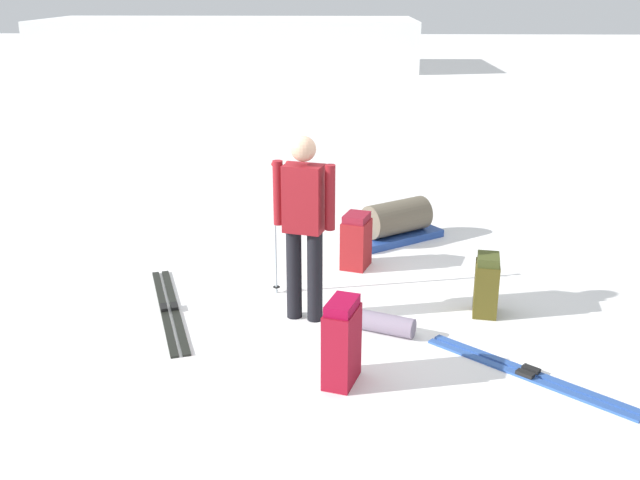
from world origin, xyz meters
name	(u,v)px	position (x,y,z in m)	size (l,w,h in m)	color
ground_plane	(320,309)	(0.00, 0.00, 0.00)	(80.00, 80.00, 0.00)	white
distant_snow_ridge	(230,43)	(-3.96, 21.22, 0.86)	(13.52, 5.00, 1.72)	white
skier_standing	(304,220)	(-0.14, -0.19, 0.95)	(0.55, 0.31, 1.70)	black
ski_pair_near	(528,374)	(1.68, -1.17, 0.01)	(1.46, 1.30, 0.05)	#2C52A2
ski_pair_far	(169,309)	(-1.43, -0.06, 0.01)	(0.77, 1.88, 0.05)	black
backpack_large_dark	(486,285)	(1.54, -0.04, 0.28)	(0.27, 0.33, 0.58)	#4B4316
backpack_bright	(342,343)	(0.21, -1.31, 0.34)	(0.31, 0.42, 0.69)	maroon
backpack_small_spare	(356,241)	(0.36, 1.11, 0.30)	(0.36, 0.41, 0.60)	maroon
ski_poles_planted_near	(282,221)	(-0.38, 0.40, 0.74)	(0.20, 0.11, 1.34)	#A9B6BE
gear_sled	(396,222)	(0.86, 1.99, 0.22)	(1.19, 1.02, 0.49)	#234495
sleeping_mat_rolled	(384,323)	(0.58, -0.47, 0.09)	(0.18, 0.18, 0.55)	gray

